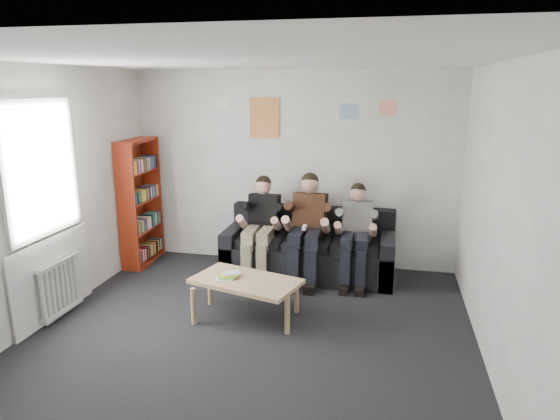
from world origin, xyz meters
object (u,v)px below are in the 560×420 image
Objects in this scene: person_left at (260,228)px; person_middle at (307,229)px; bookshelf at (141,202)px; coffee_table at (246,284)px; sofa at (309,251)px; person_right at (356,235)px.

person_middle is at bearing 1.52° from person_left.
bookshelf reaches higher than person_left.
coffee_table is at bearing -105.93° from person_middle.
person_left is at bearing -8.12° from bookshelf.
person_left is at bearing 97.42° from coffee_table.
sofa is at bearing 93.80° from person_middle.
person_right is at bearing -6.23° from bookshelf.
sofa is at bearing 157.68° from person_right.
bookshelf is 2.41m from person_middle.
person_right is (0.62, 0.01, -0.04)m from person_middle.
coffee_table is 0.88× the size of person_right.
person_right is at bearing 4.41° from person_middle.
person_left is (1.78, -0.14, -0.22)m from bookshelf.
bookshelf is (-2.40, -0.06, 0.57)m from sofa.
person_middle reaches higher than person_right.
person_left reaches higher than person_right.
coffee_table is 1.69m from person_right.
person_left is at bearing -176.54° from person_middle.
person_right is (1.25, 0.00, -0.02)m from person_left.
bookshelf reaches higher than sofa.
coffee_table is 0.82× the size of person_middle.
person_left is at bearing -162.03° from sofa.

